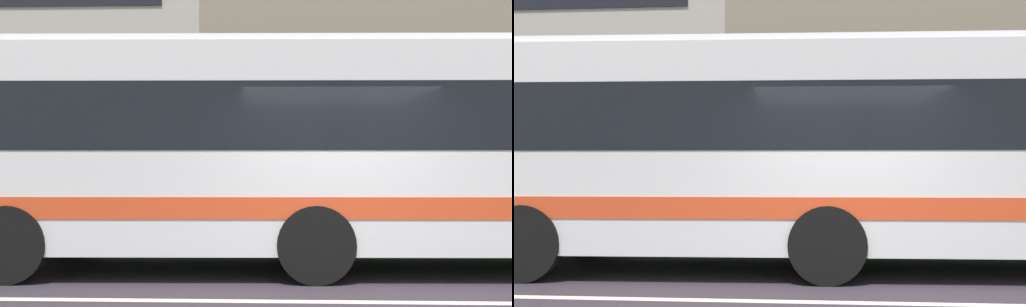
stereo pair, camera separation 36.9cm
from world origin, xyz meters
TOP-DOWN VIEW (x-y plane):
  - ground_plane at (0.00, 0.00)m, footprint 160.00×160.00m
  - lane_centre_line at (0.00, 0.00)m, footprint 60.00×0.16m
  - hedge_row_far at (2.71, 5.60)m, footprint 19.18×1.10m
  - transit_bus at (0.33, 2.16)m, footprint 11.30×2.83m

SIDE VIEW (x-z plane):
  - ground_plane at x=0.00m, z-range 0.00..0.00m
  - lane_centre_line at x=0.00m, z-range 0.00..0.01m
  - hedge_row_far at x=2.71m, z-range 0.00..1.19m
  - transit_bus at x=0.33m, z-range 0.16..3.39m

